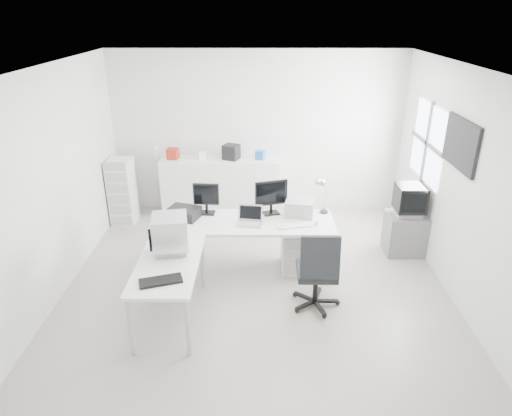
{
  "coord_description": "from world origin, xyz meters",
  "views": [
    {
      "loc": [
        0.05,
        -5.25,
        3.41
      ],
      "look_at": [
        0.0,
        0.2,
        1.0
      ],
      "focal_mm": 32.0,
      "sensor_mm": 36.0,
      "label": 1
    }
  ],
  "objects_px": {
    "inkjet_printer": "(184,213)",
    "crt_tv": "(410,201)",
    "side_desk": "(170,290)",
    "filing_cabinet": "(122,191)",
    "main_desk": "(246,246)",
    "crt_monitor": "(170,234)",
    "laptop": "(249,217)",
    "sideboard": "(221,187)",
    "drawer_pedestal": "(296,249)",
    "lcd_monitor_small": "(206,199)",
    "office_chair": "(317,268)",
    "tv_cabinet": "(405,234)",
    "laser_printer": "(300,207)",
    "lcd_monitor_large": "(271,198)"
  },
  "relations": [
    {
      "from": "inkjet_printer",
      "to": "crt_tv",
      "type": "bearing_deg",
      "value": 25.73
    },
    {
      "from": "side_desk",
      "to": "filing_cabinet",
      "type": "bearing_deg",
      "value": 115.73
    },
    {
      "from": "main_desk",
      "to": "crt_monitor",
      "type": "height_order",
      "value": "crt_monitor"
    },
    {
      "from": "laptop",
      "to": "sideboard",
      "type": "xyz_separation_m",
      "value": [
        -0.55,
        2.02,
        -0.35
      ]
    },
    {
      "from": "filing_cabinet",
      "to": "main_desk",
      "type": "bearing_deg",
      "value": -36.29
    },
    {
      "from": "drawer_pedestal",
      "to": "lcd_monitor_small",
      "type": "bearing_deg",
      "value": 170.91
    },
    {
      "from": "office_chair",
      "to": "filing_cabinet",
      "type": "height_order",
      "value": "filing_cabinet"
    },
    {
      "from": "inkjet_printer",
      "to": "office_chair",
      "type": "bearing_deg",
      "value": -10.05
    },
    {
      "from": "tv_cabinet",
      "to": "crt_tv",
      "type": "bearing_deg",
      "value": 90.0
    },
    {
      "from": "crt_tv",
      "to": "main_desk",
      "type": "bearing_deg",
      "value": -167.69
    },
    {
      "from": "drawer_pedestal",
      "to": "filing_cabinet",
      "type": "height_order",
      "value": "filing_cabinet"
    },
    {
      "from": "side_desk",
      "to": "tv_cabinet",
      "type": "distance_m",
      "value": 3.6
    },
    {
      "from": "tv_cabinet",
      "to": "filing_cabinet",
      "type": "height_order",
      "value": "filing_cabinet"
    },
    {
      "from": "main_desk",
      "to": "laptop",
      "type": "xyz_separation_m",
      "value": [
        0.05,
        -0.1,
        0.49
      ]
    },
    {
      "from": "crt_tv",
      "to": "inkjet_printer",
      "type": "bearing_deg",
      "value": -172.63
    },
    {
      "from": "laser_printer",
      "to": "office_chair",
      "type": "bearing_deg",
      "value": -71.96
    },
    {
      "from": "laptop",
      "to": "crt_tv",
      "type": "height_order",
      "value": "crt_tv"
    },
    {
      "from": "inkjet_printer",
      "to": "lcd_monitor_small",
      "type": "distance_m",
      "value": 0.37
    },
    {
      "from": "crt_monitor",
      "to": "office_chair",
      "type": "xyz_separation_m",
      "value": [
        1.73,
        0.01,
        -0.46
      ]
    },
    {
      "from": "crt_tv",
      "to": "sideboard",
      "type": "height_order",
      "value": "crt_tv"
    },
    {
      "from": "main_desk",
      "to": "lcd_monitor_large",
      "type": "bearing_deg",
      "value": 35.54
    },
    {
      "from": "lcd_monitor_large",
      "to": "laptop",
      "type": "distance_m",
      "value": 0.48
    },
    {
      "from": "lcd_monitor_large",
      "to": "drawer_pedestal",
      "type": "bearing_deg",
      "value": -46.74
    },
    {
      "from": "lcd_monitor_small",
      "to": "sideboard",
      "type": "height_order",
      "value": "lcd_monitor_small"
    },
    {
      "from": "laser_printer",
      "to": "tv_cabinet",
      "type": "bearing_deg",
      "value": 21.26
    },
    {
      "from": "lcd_monitor_large",
      "to": "laser_printer",
      "type": "bearing_deg",
      "value": -21.29
    },
    {
      "from": "inkjet_printer",
      "to": "tv_cabinet",
      "type": "relative_size",
      "value": 0.66
    },
    {
      "from": "sideboard",
      "to": "laser_printer",
      "type": "bearing_deg",
      "value": -53.67
    },
    {
      "from": "main_desk",
      "to": "drawer_pedestal",
      "type": "height_order",
      "value": "main_desk"
    },
    {
      "from": "office_chair",
      "to": "filing_cabinet",
      "type": "xyz_separation_m",
      "value": [
        -3.02,
        2.41,
        0.02
      ]
    },
    {
      "from": "lcd_monitor_large",
      "to": "laser_printer",
      "type": "distance_m",
      "value": 0.42
    },
    {
      "from": "crt_monitor",
      "to": "crt_tv",
      "type": "height_order",
      "value": "crt_monitor"
    },
    {
      "from": "laser_printer",
      "to": "sideboard",
      "type": "distance_m",
      "value": 2.14
    },
    {
      "from": "sideboard",
      "to": "main_desk",
      "type": "bearing_deg",
      "value": -75.42
    },
    {
      "from": "drawer_pedestal",
      "to": "side_desk",
      "type": "bearing_deg",
      "value": -143.43
    },
    {
      "from": "filing_cabinet",
      "to": "crt_tv",
      "type": "bearing_deg",
      "value": -13.17
    },
    {
      "from": "sideboard",
      "to": "office_chair",
      "type": "bearing_deg",
      "value": -63.37
    },
    {
      "from": "office_chair",
      "to": "sideboard",
      "type": "height_order",
      "value": "office_chair"
    },
    {
      "from": "drawer_pedestal",
      "to": "office_chair",
      "type": "xyz_separation_m",
      "value": [
        0.18,
        -0.89,
        0.23
      ]
    },
    {
      "from": "lcd_monitor_large",
      "to": "filing_cabinet",
      "type": "bearing_deg",
      "value": 135.06
    },
    {
      "from": "laser_printer",
      "to": "office_chair",
      "type": "distance_m",
      "value": 1.11
    },
    {
      "from": "inkjet_printer",
      "to": "laser_printer",
      "type": "height_order",
      "value": "laser_printer"
    },
    {
      "from": "laptop",
      "to": "tv_cabinet",
      "type": "distance_m",
      "value": 2.46
    },
    {
      "from": "side_desk",
      "to": "sideboard",
      "type": "bearing_deg",
      "value": 83.36
    },
    {
      "from": "sideboard",
      "to": "drawer_pedestal",
      "type": "bearing_deg",
      "value": -57.31
    },
    {
      "from": "lcd_monitor_small",
      "to": "lcd_monitor_large",
      "type": "height_order",
      "value": "lcd_monitor_large"
    },
    {
      "from": "inkjet_printer",
      "to": "sideboard",
      "type": "relative_size",
      "value": 0.2
    },
    {
      "from": "lcd_monitor_large",
      "to": "lcd_monitor_small",
      "type": "bearing_deg",
      "value": 163.0
    },
    {
      "from": "laptop",
      "to": "main_desk",
      "type": "bearing_deg",
      "value": 124.84
    },
    {
      "from": "main_desk",
      "to": "crt_monitor",
      "type": "distance_m",
      "value": 1.35
    }
  ]
}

